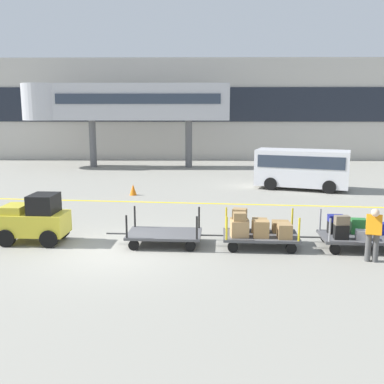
{
  "coord_description": "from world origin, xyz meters",
  "views": [
    {
      "loc": [
        2.52,
        -12.67,
        4.2
      ],
      "look_at": [
        2.3,
        2.49,
        1.38
      ],
      "focal_mm": 41.44,
      "sensor_mm": 36.0,
      "label": 1
    }
  ],
  "objects": [
    {
      "name": "ground_plane",
      "position": [
        0.0,
        0.0,
        0.0
      ],
      "size": [
        120.0,
        120.0,
        0.0
      ],
      "primitive_type": "plane",
      "color": "gray"
    },
    {
      "name": "apron_lead_line",
      "position": [
        3.23,
        7.01,
        0.0
      ],
      "size": [
        20.51,
        2.16,
        0.01
      ],
      "primitive_type": "cube",
      "rotation": [
        0.0,
        0.0,
        -0.1
      ],
      "color": "yellow",
      "rests_on": "ground_plane"
    },
    {
      "name": "terminal_building",
      "position": [
        0.0,
        25.98,
        4.21
      ],
      "size": [
        45.38,
        2.51,
        8.41
      ],
      "color": "#BCB7AD",
      "rests_on": "ground_plane"
    },
    {
      "name": "jet_bridge",
      "position": [
        -3.39,
        19.99,
        4.7
      ],
      "size": [
        14.98,
        3.0,
        6.05
      ],
      "color": "#B7B7BC",
      "rests_on": "ground_plane"
    },
    {
      "name": "baggage_tug",
      "position": [
        -2.7,
        0.97,
        0.75
      ],
      "size": [
        2.15,
        1.32,
        1.58
      ],
      "color": "gold",
      "rests_on": "ground_plane"
    },
    {
      "name": "baggage_cart_lead",
      "position": [
        1.45,
        0.76,
        0.35
      ],
      "size": [
        3.03,
        1.52,
        1.1
      ],
      "color": "#4C4C4F",
      "rests_on": "ground_plane"
    },
    {
      "name": "baggage_cart_middle",
      "position": [
        4.38,
        0.63,
        0.56
      ],
      "size": [
        3.03,
        1.52,
        1.16
      ],
      "color": "#4C4C4F",
      "rests_on": "ground_plane"
    },
    {
      "name": "baggage_cart_tail",
      "position": [
        7.34,
        0.48,
        0.5
      ],
      "size": [
        3.03,
        1.52,
        1.11
      ],
      "color": "#4C4C4F",
      "rests_on": "ground_plane"
    },
    {
      "name": "baggage_handler",
      "position": [
        7.37,
        -0.77,
        0.87
      ],
      "size": [
        0.51,
        0.52,
        1.56
      ],
      "color": "#4C4C4C",
      "rests_on": "ground_plane"
    },
    {
      "name": "shuttle_van",
      "position": [
        8.06,
        10.89,
        1.23
      ],
      "size": [
        5.16,
        3.35,
        2.1
      ],
      "color": "silver",
      "rests_on": "ground_plane"
    },
    {
      "name": "safety_cone_near",
      "position": [
        -0.73,
        9.02,
        0.28
      ],
      "size": [
        0.36,
        0.36,
        0.55
      ],
      "primitive_type": "cone",
      "color": "orange",
      "rests_on": "ground_plane"
    }
  ]
}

